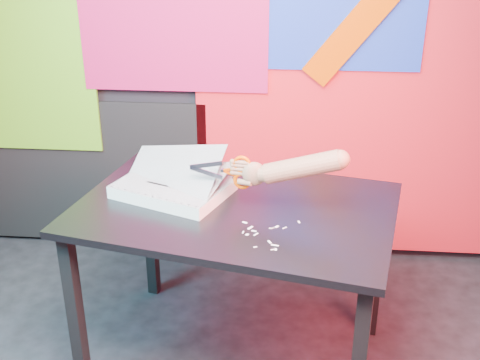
# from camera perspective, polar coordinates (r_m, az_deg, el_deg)

# --- Properties ---
(room) EXTENTS (3.01, 3.01, 2.71)m
(room) POSITION_cam_1_polar(r_m,az_deg,el_deg) (1.64, -7.40, 7.67)
(room) COLOR black
(room) RESTS_ON ground
(backdrop) EXTENTS (2.88, 0.05, 2.08)m
(backdrop) POSITION_cam_1_polar(r_m,az_deg,el_deg) (3.13, -0.39, 8.51)
(backdrop) COLOR red
(backdrop) RESTS_ON ground
(work_table) EXTENTS (1.37, 1.06, 0.75)m
(work_table) POSITION_cam_1_polar(r_m,az_deg,el_deg) (2.40, -0.43, -4.29)
(work_table) COLOR black
(work_table) RESTS_ON ground
(printout_stack) EXTENTS (0.52, 0.45, 0.23)m
(printout_stack) POSITION_cam_1_polar(r_m,az_deg,el_deg) (2.46, -6.34, -0.69)
(printout_stack) COLOR white
(printout_stack) RESTS_ON work_table
(scissors) EXTENTS (0.24, 0.05, 0.14)m
(scissors) POSITION_cam_1_polar(r_m,az_deg,el_deg) (2.27, -0.22, 0.75)
(scissors) COLOR #ADBAD3
(scissors) RESTS_ON printout_stack
(hand_forearm) EXTENTS (0.43, 0.13, 0.18)m
(hand_forearm) POSITION_cam_1_polar(r_m,az_deg,el_deg) (2.22, 5.14, 1.15)
(hand_forearm) COLOR #AA7654
(hand_forearm) RESTS_ON work_table
(paper_clippings) EXTENTS (0.22, 0.22, 0.00)m
(paper_clippings) POSITION_cam_1_polar(r_m,az_deg,el_deg) (2.17, 2.33, -5.05)
(paper_clippings) COLOR white
(paper_clippings) RESTS_ON work_table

